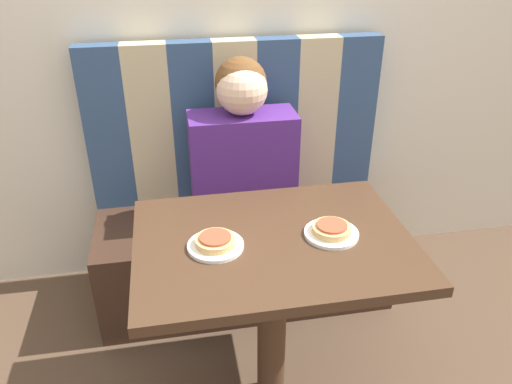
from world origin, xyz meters
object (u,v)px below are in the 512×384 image
(plate_left, at_px, (216,246))
(pizza_left, at_px, (215,240))
(plate_right, at_px, (331,234))
(person, at_px, (243,145))
(pizza_right, at_px, (332,228))

(plate_left, relative_size, pizza_left, 1.40)
(plate_right, distance_m, pizza_left, 0.37)
(pizza_left, bearing_deg, plate_right, 0.00)
(person, bearing_deg, pizza_right, -73.63)
(plate_left, height_order, pizza_left, pizza_left)
(plate_left, xyz_separation_m, pizza_left, (-0.00, 0.00, 0.02))
(plate_right, xyz_separation_m, pizza_left, (-0.37, 0.00, 0.02))
(pizza_right, bearing_deg, pizza_left, 180.00)
(pizza_right, bearing_deg, person, 106.37)
(person, xyz_separation_m, plate_right, (0.18, -0.62, -0.05))
(plate_right, distance_m, pizza_right, 0.02)
(pizza_left, bearing_deg, pizza_right, 0.00)
(person, distance_m, pizza_left, 0.65)
(person, xyz_separation_m, pizza_right, (0.18, -0.62, -0.03))
(pizza_left, height_order, pizza_right, same)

